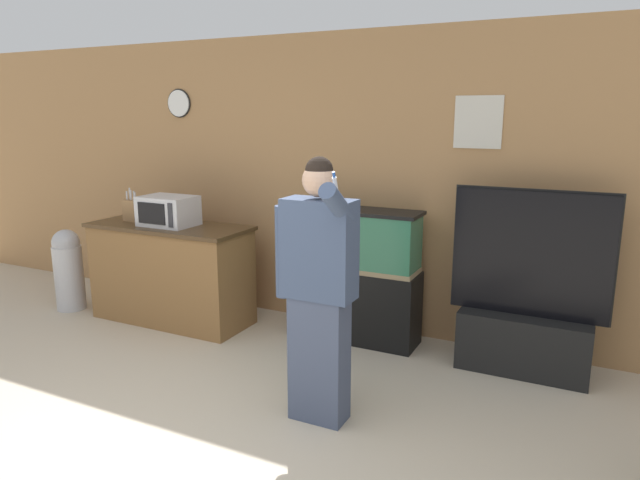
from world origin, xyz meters
TOP-DOWN VIEW (x-y plane):
  - wall_back_paneled at (-0.00, 2.98)m, footprint 10.00×0.08m
  - counter_island at (-1.41, 2.31)m, footprint 1.53×0.62m
  - microwave at (-1.39, 2.28)m, footprint 0.49×0.35m
  - knife_block at (-1.85, 2.30)m, footprint 0.15×0.10m
  - aquarium_on_stand at (0.29, 2.64)m, footprint 1.11×0.36m
  - tv_on_stand at (1.69, 2.63)m, footprint 1.14×0.40m
  - person_standing at (0.60, 1.32)m, footprint 0.53×0.40m
  - trash_bin at (-2.54, 2.10)m, footprint 0.28×0.28m

SIDE VIEW (x-z plane):
  - tv_on_stand at x=1.69m, z-range -0.29..1.10m
  - trash_bin at x=-2.54m, z-range 0.01..0.82m
  - counter_island at x=-1.41m, z-range 0.00..0.92m
  - aquarium_on_stand at x=0.29m, z-range 0.00..1.14m
  - person_standing at x=0.60m, z-range 0.04..1.71m
  - knife_block at x=-1.85m, z-range 0.87..1.18m
  - microwave at x=-1.39m, z-range 0.92..1.19m
  - wall_back_paneled at x=0.00m, z-range 0.00..2.60m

